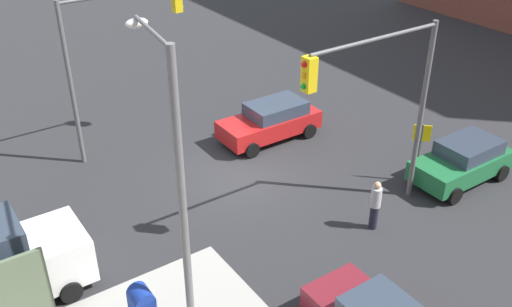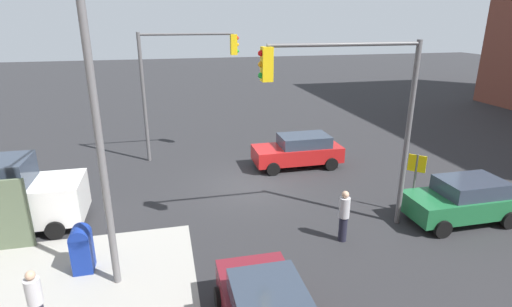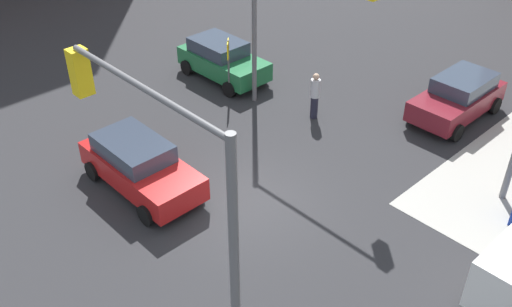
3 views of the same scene
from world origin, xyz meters
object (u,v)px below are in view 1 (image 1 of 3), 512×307
Objects in this scene: traffic_signal_nw_corner at (382,91)px; traffic_signal_se_corner at (114,43)px; street_lamp_corner at (175,176)px; coupe_red at (271,121)px; hatchback_green at (463,161)px; pedestrian_crossing at (375,204)px.

traffic_signal_se_corner is (5.08, -9.00, -0.02)m from traffic_signal_nw_corner.
street_lamp_corner reaches higher than coupe_red.
traffic_signal_nw_corner is 0.81× the size of street_lamp_corner.
traffic_signal_nw_corner is 5.81m from hatchback_green.
traffic_signal_se_corner is at bearing -25.32° from coupe_red.
hatchback_green is 2.21× the size of pedestrian_crossing.
pedestrian_crossing is (-7.15, -0.23, -3.75)m from street_lamp_corner.
traffic_signal_se_corner is at bearing -104.28° from street_lamp_corner.
coupe_red is 7.87m from hatchback_green.
street_lamp_corner is 1.83× the size of coupe_red.
traffic_signal_se_corner is 10.25m from street_lamp_corner.
traffic_signal_se_corner is at bearing -15.05° from pedestrian_crossing.
coupe_red is 7.16m from pedestrian_crossing.
traffic_signal_se_corner is 3.58× the size of pedestrian_crossing.
pedestrian_crossing reaches higher than hatchback_green.
traffic_signal_nw_corner reaches higher than pedestrian_crossing.
street_lamp_corner is 4.40× the size of pedestrian_crossing.
traffic_signal_nw_corner is 3.77m from pedestrian_crossing.
traffic_signal_se_corner reaches higher than pedestrian_crossing.
traffic_signal_nw_corner reaches higher than hatchback_green.
pedestrian_crossing is at bearing -178.13° from street_lamp_corner.
street_lamp_corner reaches higher than hatchback_green.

